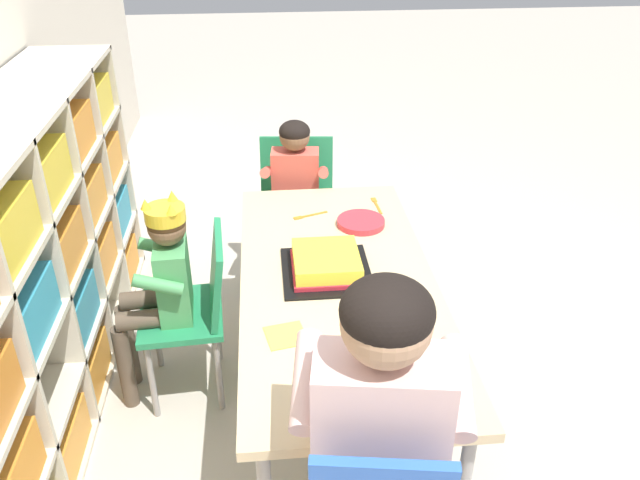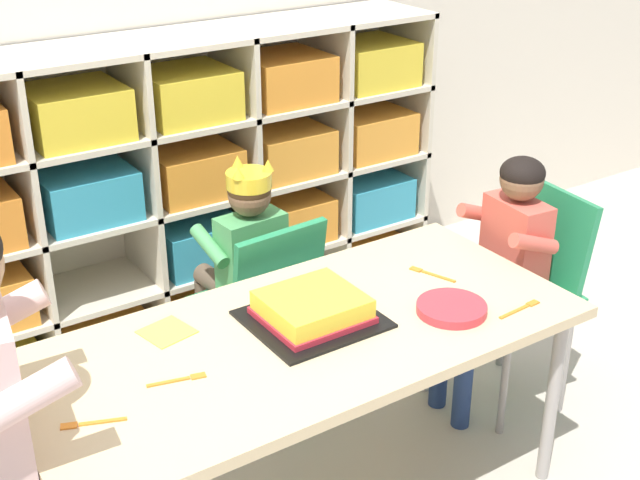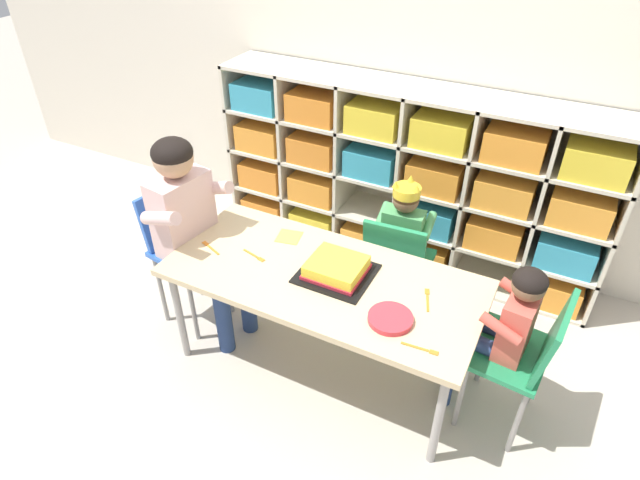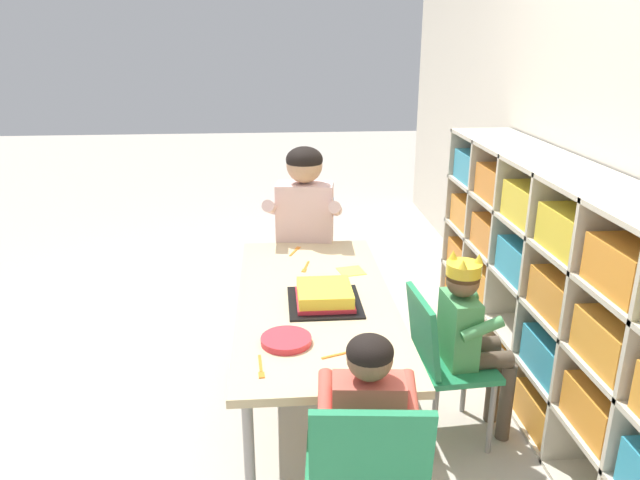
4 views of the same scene
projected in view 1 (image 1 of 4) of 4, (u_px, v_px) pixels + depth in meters
ground at (336, 407)px, 2.45m from camera, size 16.00×16.00×0.00m
storage_cubby_shelf at (16, 306)px, 2.10m from camera, size 2.33×0.35×1.11m
activity_table at (338, 290)px, 2.18m from camera, size 1.44×0.66×0.58m
classroom_chair_blue at (196, 304)px, 2.37m from camera, size 0.37×0.35×0.66m
child_with_crown at (161, 278)px, 2.29m from camera, size 0.31×0.31×0.83m
adult_helper_seated at (380, 412)px, 1.50m from camera, size 0.45×0.44×1.09m
classroom_chair_guest_side at (296, 201)px, 3.00m from camera, size 0.36×0.39×0.72m
guest_at_table_side at (295, 190)px, 2.85m from camera, size 0.31×0.31×0.85m
birthday_cake_on_tray at (326, 265)px, 2.19m from camera, size 0.32×0.30×0.07m
paper_plate_stack at (361, 222)px, 2.49m from camera, size 0.18×0.18×0.02m
paper_napkin_square at (286, 335)px, 1.90m from camera, size 0.14×0.14×0.00m
fork_near_child_seat at (376, 205)px, 2.65m from camera, size 0.15×0.03×0.00m
fork_at_table_front_edge at (360, 344)px, 1.86m from camera, size 0.14×0.05×0.00m
fork_scattered_mid_table at (308, 216)px, 2.56m from camera, size 0.06×0.14×0.00m
fork_near_cake_tray at (388, 401)px, 1.66m from camera, size 0.13×0.06×0.00m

